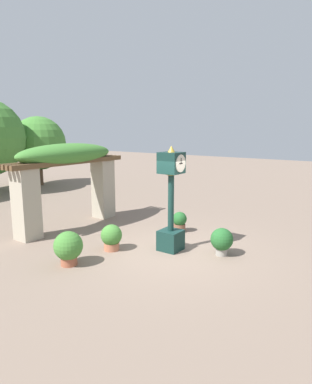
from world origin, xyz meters
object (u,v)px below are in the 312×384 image
Objects in this scene: potted_plant_near_left at (111,237)px; potted_plant_far_left at (222,240)px; potted_plant_near_right at (180,221)px; potted_plant_far_right at (68,247)px; pedestal_clock at (171,202)px.

potted_plant_far_left is at bearing -62.28° from potted_plant_near_left.
potted_plant_near_right is 0.77× the size of potted_plant_far_right.
potted_plant_near_left is 0.85× the size of potted_plant_far_right.
potted_plant_far_left reaches higher than potted_plant_near_right.
pedestal_clock is 2.02m from potted_plant_near_right.
potted_plant_near_right is 2.32m from potted_plant_far_left.
potted_plant_near_right is 4.03m from potted_plant_far_right.
potted_plant_near_left is at bearing 125.72° from pedestal_clock.
potted_plant_near_right is at bearing -14.24° from potted_plant_near_left.
potted_plant_near_left is 2.63m from potted_plant_near_right.
pedestal_clock is at bearing -31.85° from potted_plant_far_right.
potted_plant_near_left is 1.09× the size of potted_plant_near_right.
pedestal_clock is 3.88× the size of potted_plant_far_left.
potted_plant_near_right is (1.59, 0.69, -1.03)m from pedestal_clock.
potted_plant_far_left is at bearing -119.74° from potted_plant_near_right.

